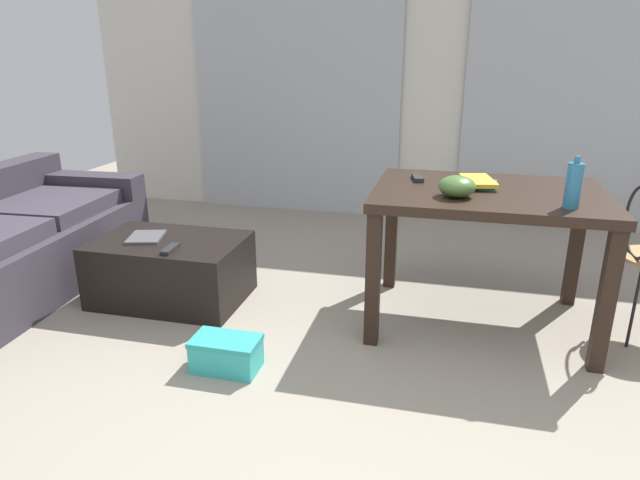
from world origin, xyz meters
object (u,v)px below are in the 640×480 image
Objects in this scene: craft_table at (487,210)px; book_stack at (477,182)px; bowl at (457,186)px; magazine at (146,237)px; tv_remote_primary at (170,249)px; tv_remote_on_table at (418,178)px; coffee_table at (171,269)px; shoebox at (226,354)px; bottle_near at (574,185)px; couch at (3,247)px.

book_stack is (-0.06, 0.08, 0.13)m from craft_table.
bowl is 0.77× the size of magazine.
tv_remote_primary is (-1.70, -0.31, -0.26)m from craft_table.
magazine is (-0.25, 0.16, -0.00)m from tv_remote_primary.
bowl is 0.40m from tv_remote_on_table.
tv_remote_primary reaches higher than coffee_table.
magazine is 0.74× the size of shoebox.
tv_remote_on_table is (-0.73, 0.42, -0.09)m from bottle_near.
book_stack reaches higher than tv_remote_primary.
book_stack is at bearing 38.43° from shoebox.
book_stack reaches higher than magazine.
craft_table is at bearing 34.29° from shoebox.
couch reaches higher than tv_remote_primary.
craft_table is 0.43m from tv_remote_on_table.
coffee_table is at bearing 176.41° from bottle_near.
tv_remote_on_table reaches higher than tv_remote_primary.
tv_remote_on_table is at bearing 50.24° from shoebox.
tv_remote_primary reaches higher than magazine.
couch is at bearing 162.42° from shoebox.
magazine is (-1.94, -0.14, -0.26)m from craft_table.
bowl is 0.60× the size of book_stack.
bowl is 0.57× the size of shoebox.
shoebox is (-0.79, -0.95, -0.69)m from tv_remote_on_table.
craft_table reaches higher than couch.
bottle_near is 0.85m from tv_remote_on_table.
bowl is at bearing 170.74° from bottle_near.
book_stack is at bearing 69.02° from bowl.
shoebox is (-1.11, -0.88, -0.70)m from book_stack.
shoebox is (-1.17, -0.80, -0.57)m from craft_table.
tv_remote_on_table is (2.50, 0.40, 0.48)m from couch.
bowl reaches higher than book_stack.
coffee_table is 1.56m from tv_remote_on_table.
craft_table is 6.47× the size of bowl.
book_stack is at bearing -24.64° from tv_remote_on_table.
tv_remote_on_table is at bearing -4.80° from magazine.
bowl is at bearing 1.02° from tv_remote_primary.
shoebox is at bearing -46.38° from tv_remote_primary.
tv_remote_primary is at bearing -2.52° from couch.
tv_remote_primary is at bearing -48.70° from magazine.
shoebox is at bearing -145.71° from craft_table.
tv_remote_on_table is at bearing 11.32° from coffee_table.
magazine is at bearing -175.79° from craft_table.
tv_remote_primary is (0.11, -0.17, 0.20)m from coffee_table.
tv_remote_on_table reaches higher than coffee_table.
tv_remote_primary is 0.30m from magazine.
coffee_table is at bearing 6.26° from couch.
magazine is at bearing -176.84° from coffee_table.
tv_remote_on_table is at bearing 9.15° from couch.
bottle_near is 2.34m from magazine.
couch is 12.22× the size of tv_remote_primary.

